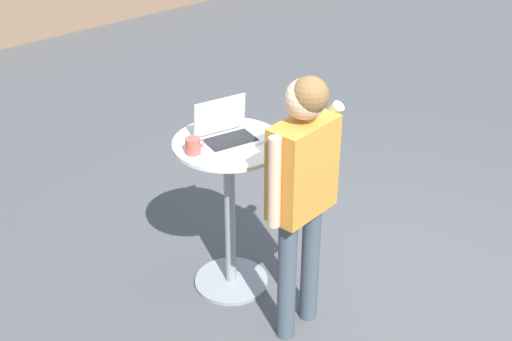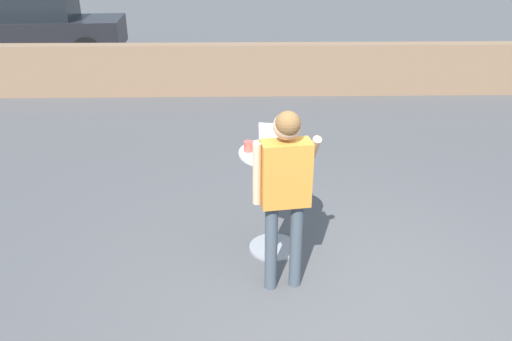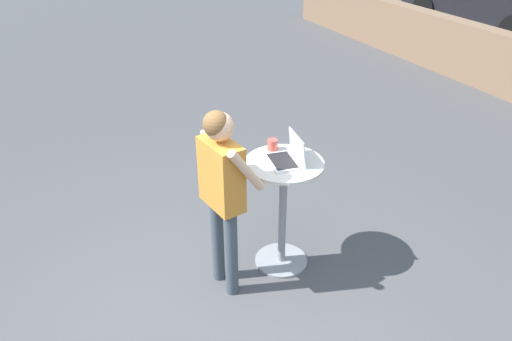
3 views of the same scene
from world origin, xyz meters
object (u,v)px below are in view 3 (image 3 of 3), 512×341
at_px(coffee_mug, 273,145).
at_px(standing_person, 222,182).
at_px(cafe_table, 283,203).
at_px(laptop, 288,156).

relative_size(coffee_mug, standing_person, 0.08).
height_order(cafe_table, laptop, laptop).
relative_size(cafe_table, standing_person, 0.64).
bearing_deg(laptop, standing_person, -86.03).
bearing_deg(coffee_mug, laptop, 2.28).
bearing_deg(laptop, cafe_table, -105.77).
relative_size(cafe_table, coffee_mug, 8.50).
xyz_separation_m(cafe_table, laptop, (0.01, 0.03, 0.46)).
relative_size(cafe_table, laptop, 2.83).
bearing_deg(coffee_mug, standing_person, -64.09).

